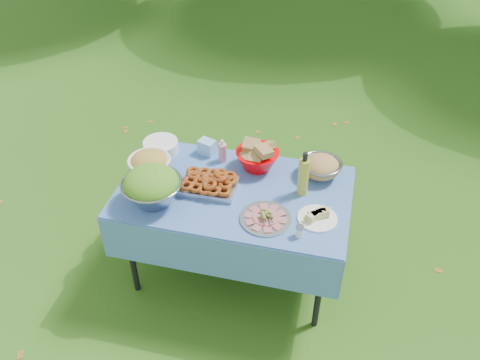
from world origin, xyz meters
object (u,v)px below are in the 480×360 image
bread_bowl (257,155)px  oil_bottle (304,174)px  picnic_table (234,233)px  charcuterie_platter (266,215)px  salad_bowl (152,186)px  plate_stack (161,146)px  pasta_bowl_steel (321,167)px

bread_bowl → oil_bottle: (0.33, -0.20, 0.06)m
picnic_table → charcuterie_platter: 0.53m
salad_bowl → plate_stack: salad_bowl is taller
charcuterie_platter → oil_bottle: size_ratio=1.01×
pasta_bowl_steel → oil_bottle: oil_bottle is taller
plate_stack → bread_bowl: bread_bowl is taller
oil_bottle → charcuterie_platter: bearing=-120.7°
plate_stack → charcuterie_platter: size_ratio=0.78×
oil_bottle → pasta_bowl_steel: bearing=66.4°
bread_bowl → charcuterie_platter: bearing=-72.2°
picnic_table → oil_bottle: bearing=10.6°
picnic_table → charcuterie_platter: size_ratio=4.72×
picnic_table → pasta_bowl_steel: (0.51, 0.29, 0.45)m
plate_stack → charcuterie_platter: (0.85, -0.51, -0.00)m
bread_bowl → picnic_table: bearing=-108.5°
bread_bowl → pasta_bowl_steel: (0.42, 0.01, -0.03)m
pasta_bowl_steel → charcuterie_platter: 0.57m
plate_stack → charcuterie_platter: bearing=-31.1°
bread_bowl → pasta_bowl_steel: 0.42m
salad_bowl → bread_bowl: bearing=42.1°
charcuterie_platter → picnic_table: bearing=139.5°
plate_stack → picnic_table: bearing=-26.5°
picnic_table → salad_bowl: bearing=-154.3°
salad_bowl → bread_bowl: size_ratio=1.27×
bread_bowl → charcuterie_platter: bread_bowl is taller
charcuterie_platter → oil_bottle: oil_bottle is taller
plate_stack → oil_bottle: oil_bottle is taller
picnic_table → bread_bowl: bread_bowl is taller
bread_bowl → salad_bowl: bearing=-137.9°
picnic_table → plate_stack: plate_stack is taller
picnic_table → pasta_bowl_steel: pasta_bowl_steel is taller
salad_bowl → charcuterie_platter: size_ratio=1.19×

